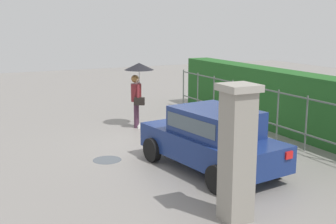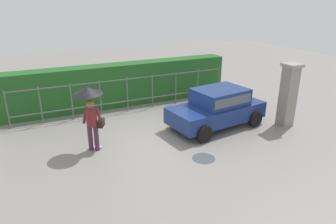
# 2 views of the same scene
# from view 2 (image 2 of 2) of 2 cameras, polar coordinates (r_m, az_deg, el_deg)

# --- Properties ---
(ground_plane) EXTENTS (40.00, 40.00, 0.00)m
(ground_plane) POSITION_cam_2_polar(r_m,az_deg,el_deg) (10.85, -2.42, -4.92)
(ground_plane) COLOR gray
(car) EXTENTS (3.91, 2.26, 1.48)m
(car) POSITION_cam_2_polar(r_m,az_deg,el_deg) (11.71, 9.25, 1.05)
(car) COLOR navy
(car) RESTS_ON ground
(pedestrian) EXTENTS (0.96, 0.96, 2.11)m
(pedestrian) POSITION_cam_2_polar(r_m,az_deg,el_deg) (9.79, -14.44, 1.43)
(pedestrian) COLOR #47283D
(pedestrian) RESTS_ON ground
(gate_pillar) EXTENTS (0.60, 0.60, 2.42)m
(gate_pillar) POSITION_cam_2_polar(r_m,az_deg,el_deg) (12.38, 21.55, 3.06)
(gate_pillar) COLOR gray
(gate_pillar) RESTS_ON ground
(fence_section) EXTENTS (9.38, 0.05, 1.50)m
(fence_section) POSITION_cam_2_polar(r_m,az_deg,el_deg) (13.28, -7.61, 3.60)
(fence_section) COLOR #59605B
(fence_section) RESTS_ON ground
(hedge_row) EXTENTS (10.33, 0.90, 1.90)m
(hedge_row) POSITION_cam_2_polar(r_m,az_deg,el_deg) (14.11, -8.82, 5.10)
(hedge_row) COLOR #235B23
(hedge_row) RESTS_ON ground
(puddle_near) EXTENTS (0.72, 0.72, 0.00)m
(puddle_near) POSITION_cam_2_polar(r_m,az_deg,el_deg) (9.62, 6.67, -8.60)
(puddle_near) COLOR #4C545B
(puddle_near) RESTS_ON ground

